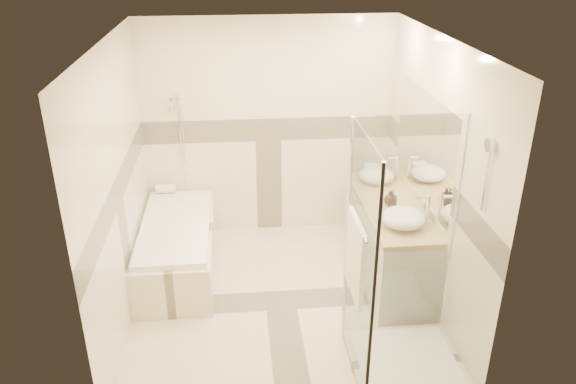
{
  "coord_description": "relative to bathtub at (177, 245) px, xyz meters",
  "views": [
    {
      "loc": [
        -0.37,
        -4.52,
        3.28
      ],
      "look_at": [
        0.1,
        0.25,
        1.05
      ],
      "focal_mm": 35.0,
      "sensor_mm": 36.0,
      "label": 1
    }
  ],
  "objects": [
    {
      "name": "vessel_sink_far",
      "position": [
        2.13,
        -0.8,
        0.62
      ],
      "size": [
        0.4,
        0.4,
        0.16
      ],
      "primitive_type": "ellipsoid",
      "color": "white",
      "rests_on": "vanity"
    },
    {
      "name": "amenity_bottle_a",
      "position": [
        2.13,
        -0.44,
        0.63
      ],
      "size": [
        0.1,
        0.1,
        0.18
      ],
      "primitive_type": "imported",
      "rotation": [
        0.0,
        0.0,
        -0.27
      ],
      "color": "black",
      "rests_on": "vanity"
    },
    {
      "name": "vanity",
      "position": [
        2.15,
        -0.35,
        0.12
      ],
      "size": [
        0.58,
        1.62,
        0.85
      ],
      "color": "silver",
      "rests_on": "ground"
    },
    {
      "name": "bathtub",
      "position": [
        0.0,
        0.0,
        0.0
      ],
      "size": [
        0.75,
        1.7,
        0.56
      ],
      "color": "beige",
      "rests_on": "ground"
    },
    {
      "name": "room",
      "position": [
        1.08,
        -0.64,
        0.95
      ],
      "size": [
        2.82,
        3.02,
        2.52
      ],
      "color": "beige",
      "rests_on": "ground"
    },
    {
      "name": "amenity_bottle_b",
      "position": [
        2.13,
        -0.35,
        0.62
      ],
      "size": [
        0.14,
        0.14,
        0.15
      ],
      "primitive_type": "imported",
      "rotation": [
        0.0,
        0.0,
        0.25
      ],
      "color": "black",
      "rests_on": "vanity"
    },
    {
      "name": "folded_towels",
      "position": [
        2.13,
        0.37,
        0.59
      ],
      "size": [
        0.2,
        0.3,
        0.09
      ],
      "primitive_type": "cube",
      "rotation": [
        0.0,
        0.0,
        -0.13
      ],
      "color": "white",
      "rests_on": "vanity"
    },
    {
      "name": "shower_enclosure",
      "position": [
        1.86,
        -1.62,
        0.2
      ],
      "size": [
        0.96,
        0.93,
        2.04
      ],
      "color": "beige",
      "rests_on": "ground"
    },
    {
      "name": "rolled_towel",
      "position": [
        -0.16,
        0.77,
        0.3
      ],
      "size": [
        0.22,
        0.1,
        0.1
      ],
      "primitive_type": "cylinder",
      "rotation": [
        0.0,
        1.57,
        0.0
      ],
      "color": "white",
      "rests_on": "bathtub"
    },
    {
      "name": "faucet_far",
      "position": [
        2.35,
        -0.8,
        0.71
      ],
      "size": [
        0.12,
        0.03,
        0.3
      ],
      "color": "silver",
      "rests_on": "vanity"
    },
    {
      "name": "faucet_near",
      "position": [
        2.35,
        0.2,
        0.71
      ],
      "size": [
        0.12,
        0.03,
        0.28
      ],
      "color": "silver",
      "rests_on": "vanity"
    },
    {
      "name": "vessel_sink_near",
      "position": [
        2.13,
        0.2,
        0.62
      ],
      "size": [
        0.38,
        0.38,
        0.15
      ],
      "primitive_type": "ellipsoid",
      "color": "white",
      "rests_on": "vanity"
    }
  ]
}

